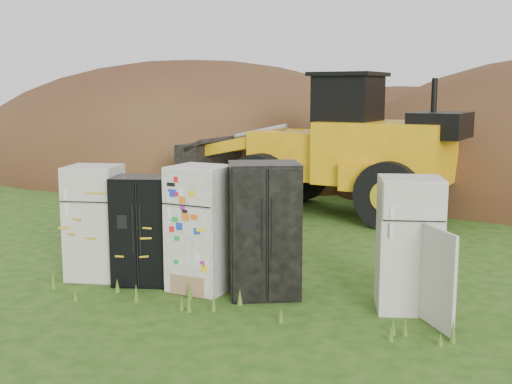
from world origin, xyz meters
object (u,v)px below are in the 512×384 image
(fridge_open_door, at_px, (409,244))
(wheel_loader, at_px, (315,143))
(fridge_sticker, at_px, (201,228))
(fridge_dark_mid, at_px, (264,230))
(fridge_black_side, at_px, (143,230))
(fridge_leftmost, at_px, (95,222))

(fridge_open_door, height_order, wheel_loader, wheel_loader)
(fridge_open_door, bearing_deg, fridge_sticker, 168.61)
(fridge_dark_mid, bearing_deg, fridge_black_side, 156.98)
(fridge_black_side, height_order, fridge_sticker, fridge_sticker)
(fridge_leftmost, height_order, wheel_loader, wheel_loader)
(fridge_sticker, relative_size, fridge_dark_mid, 0.96)
(fridge_leftmost, bearing_deg, fridge_dark_mid, -10.77)
(fridge_sticker, xyz_separation_m, fridge_open_door, (2.97, 0.07, -0.03))
(fridge_dark_mid, xyz_separation_m, wheel_loader, (-0.83, 6.59, 0.71))
(fridge_dark_mid, distance_m, wheel_loader, 6.67)
(fridge_open_door, bearing_deg, wheel_loader, 100.61)
(fridge_dark_mid, distance_m, fridge_open_door, 2.02)
(wheel_loader, bearing_deg, fridge_dark_mid, -71.83)
(fridge_sticker, height_order, fridge_dark_mid, fridge_dark_mid)
(fridge_leftmost, xyz_separation_m, fridge_dark_mid, (2.77, 0.01, 0.07))
(fridge_black_side, bearing_deg, fridge_sticker, -15.57)
(wheel_loader, bearing_deg, fridge_open_door, -55.55)
(fridge_leftmost, bearing_deg, fridge_black_side, -11.29)
(fridge_open_door, xyz_separation_m, wheel_loader, (-2.84, 6.56, 0.77))
(fridge_leftmost, xyz_separation_m, fridge_black_side, (0.84, -0.00, -0.06))
(fridge_leftmost, relative_size, fridge_sticker, 0.96)
(fridge_leftmost, distance_m, wheel_loader, 6.92)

